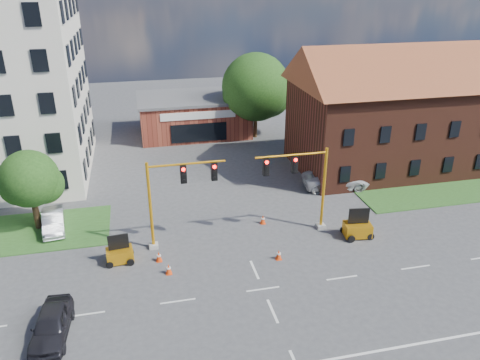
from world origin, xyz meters
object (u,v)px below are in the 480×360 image
at_px(trailer_west, 120,254).
at_px(pickup_white, 336,179).
at_px(trailer_east, 357,228).
at_px(signal_mast_east, 302,181).
at_px(sedan_dark, 52,325).
at_px(signal_mast_west, 175,193).

bearing_deg(trailer_west, pickup_white, 16.61).
xyz_separation_m(trailer_west, trailer_east, (16.23, -0.46, 0.07)).
bearing_deg(signal_mast_east, sedan_dark, -155.15).
bearing_deg(signal_mast_west, pickup_white, 23.88).
height_order(signal_mast_east, pickup_white, signal_mast_east).
distance_m(trailer_east, pickup_white, 8.18).
height_order(trailer_east, pickup_white, trailer_east).
distance_m(pickup_white, sedan_dark, 25.36).
xyz_separation_m(pickup_white, sedan_dark, (-21.38, -13.65, -0.07)).
height_order(trailer_east, sedan_dark, trailer_east).
bearing_deg(signal_mast_east, trailer_west, -174.51).
distance_m(signal_mast_west, trailer_west, 5.22).
distance_m(signal_mast_west, sedan_dark, 10.73).
distance_m(signal_mast_west, signal_mast_east, 8.71).
distance_m(signal_mast_west, trailer_east, 12.92).
bearing_deg(trailer_west, signal_mast_east, -0.46).
bearing_deg(trailer_east, signal_mast_east, 163.60).
bearing_deg(sedan_dark, signal_mast_west, 49.82).
bearing_deg(pickup_white, trailer_east, 173.61).
bearing_deg(trailer_west, sedan_dark, -124.26).
distance_m(signal_mast_east, trailer_east, 5.19).
bearing_deg(signal_mast_west, trailer_west, -162.53).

